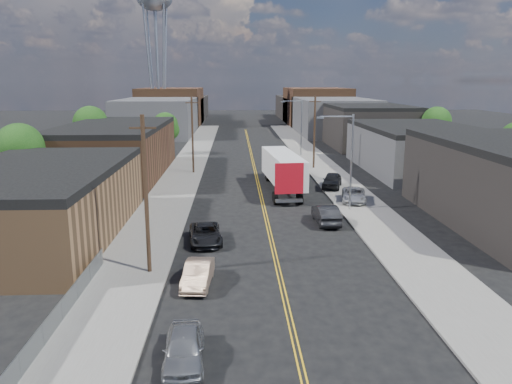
{
  "coord_description": "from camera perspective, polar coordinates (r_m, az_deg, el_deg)",
  "views": [
    {
      "loc": [
        -2.74,
        -19.99,
        11.94
      ],
      "look_at": [
        -0.93,
        22.22,
        2.5
      ],
      "focal_mm": 35.0,
      "sensor_mm": 36.0,
      "label": 1
    }
  ],
  "objects": [
    {
      "name": "water_tower",
      "position": [
        132.74,
        -11.51,
        20.46
      ],
      "size": [
        9.0,
        9.0,
        36.9
      ],
      "color": "gray",
      "rests_on": "ground"
    },
    {
      "name": "car_left_c",
      "position": [
        37.78,
        -5.8,
        -4.79
      ],
      "size": [
        2.86,
        5.24,
        1.39
      ],
      "primitive_type": "imported",
      "rotation": [
        0.0,
        0.0,
        0.11
      ],
      "color": "black",
      "rests_on": "ground"
    },
    {
      "name": "streetlight_far",
      "position": [
        80.93,
        4.93,
        7.86
      ],
      "size": [
        3.39,
        0.25,
        9.0
      ],
      "color": "gray",
      "rests_on": "ground"
    },
    {
      "name": "skyline_right_a",
      "position": [
        117.49,
        8.81,
        8.57
      ],
      "size": [
        16.0,
        30.0,
        8.0
      ],
      "primitive_type": "cube",
      "color": "#39393C",
      "rests_on": "ground"
    },
    {
      "name": "warehouse_tan",
      "position": [
        41.95,
        -23.73,
        -1.07
      ],
      "size": [
        12.0,
        22.0,
        5.6
      ],
      "color": "brown",
      "rests_on": "ground"
    },
    {
      "name": "skyline_left_b",
      "position": [
        141.23,
        -9.61,
        9.6
      ],
      "size": [
        16.0,
        26.0,
        10.0
      ],
      "primitive_type": "cube",
      "color": "#513420",
      "rests_on": "ground"
    },
    {
      "name": "ground",
      "position": [
        80.93,
        -0.49,
        4.11
      ],
      "size": [
        260.0,
        260.0,
        0.0
      ],
      "primitive_type": "plane",
      "color": "black",
      "rests_on": "ground"
    },
    {
      "name": "semi_truck",
      "position": [
        55.9,
        2.92,
        2.79
      ],
      "size": [
        3.9,
        16.51,
        4.27
      ],
      "rotation": [
        0.0,
        0.0,
        0.09
      ],
      "color": "silver",
      "rests_on": "ground"
    },
    {
      "name": "utility_pole_left_far",
      "position": [
        65.58,
        -7.27,
        6.54
      ],
      "size": [
        1.6,
        0.26,
        10.0
      ],
      "color": "black",
      "rests_on": "ground"
    },
    {
      "name": "industrial_right_c",
      "position": [
        95.61,
        12.65,
        7.41
      ],
      "size": [
        14.0,
        22.0,
        7.6
      ],
      "color": "black",
      "rests_on": "ground"
    },
    {
      "name": "chainlink_fence",
      "position": [
        27.5,
        -21.33,
        -12.55
      ],
      "size": [
        0.05,
        16.0,
        1.22
      ],
      "color": "slate",
      "rests_on": "ground"
    },
    {
      "name": "tree_left_far",
      "position": [
        83.08,
        -10.28,
        7.3
      ],
      "size": [
        4.35,
        4.2,
        6.97
      ],
      "color": "black",
      "rests_on": "ground"
    },
    {
      "name": "sidewalk_right",
      "position": [
        67.19,
        8.08,
        2.3
      ],
      "size": [
        5.0,
        140.0,
        0.15
      ],
      "primitive_type": "cube",
      "color": "slate",
      "rests_on": "ground"
    },
    {
      "name": "car_ahead_truck",
      "position": [
        66.64,
        3.02,
        2.89
      ],
      "size": [
        3.04,
        5.47,
        1.45
      ],
      "primitive_type": "imported",
      "rotation": [
        0.0,
        0.0,
        -0.13
      ],
      "color": "black",
      "rests_on": "ground"
    },
    {
      "name": "car_right_lot_a",
      "position": [
        50.67,
        11.12,
        -0.31
      ],
      "size": [
        3.2,
        5.27,
        1.37
      ],
      "primitive_type": "imported",
      "rotation": [
        0.0,
        0.0,
        -0.2
      ],
      "color": "#AFB1B5",
      "rests_on": "sidewalk_right"
    },
    {
      "name": "skyline_left_c",
      "position": [
        161.14,
        -8.72,
        9.45
      ],
      "size": [
        16.0,
        40.0,
        7.0
      ],
      "primitive_type": "cube",
      "color": "black",
      "rests_on": "ground"
    },
    {
      "name": "industrial_right_b",
      "position": [
        71.04,
        18.01,
        4.79
      ],
      "size": [
        14.0,
        24.0,
        6.1
      ],
      "color": "#39393C",
      "rests_on": "ground"
    },
    {
      "name": "tree_left_near",
      "position": [
        54.72,
        -25.31,
        4.29
      ],
      "size": [
        4.85,
        4.76,
        7.91
      ],
      "color": "black",
      "rests_on": "ground"
    },
    {
      "name": "utility_pole_right",
      "position": [
        69.2,
        6.7,
        6.87
      ],
      "size": [
        1.6,
        0.26,
        10.0
      ],
      "color": "black",
      "rests_on": "ground"
    },
    {
      "name": "utility_pole_left_near",
      "position": [
        31.24,
        -12.47,
        -0.28
      ],
      "size": [
        1.6,
        0.26,
        10.0
      ],
      "color": "black",
      "rests_on": "ground"
    },
    {
      "name": "sidewalk_left",
      "position": [
        66.41,
        -8.27,
        2.17
      ],
      "size": [
        5.0,
        140.0,
        0.15
      ],
      "primitive_type": "cube",
      "color": "slate",
      "rests_on": "ground"
    },
    {
      "name": "centerline",
      "position": [
        66.14,
        -0.05,
        2.2
      ],
      "size": [
        0.32,
        120.0,
        0.01
      ],
      "primitive_type": "cube",
      "color": "gold",
      "rests_on": "ground"
    },
    {
      "name": "car_left_a",
      "position": [
        22.63,
        -8.24,
        -17.24
      ],
      "size": [
        1.95,
        4.39,
        1.47
      ],
      "primitive_type": "imported",
      "rotation": [
        0.0,
        0.0,
        0.05
      ],
      "color": "#929497",
      "rests_on": "ground"
    },
    {
      "name": "streetlight_near",
      "position": [
        46.64,
        10.4,
        4.23
      ],
      "size": [
        3.39,
        0.25,
        9.0
      ],
      "color": "gray",
      "rests_on": "ground"
    },
    {
      "name": "tree_right_far",
      "position": [
        86.72,
        19.94,
        7.37
      ],
      "size": [
        4.85,
        4.76,
        7.91
      ],
      "color": "black",
      "rests_on": "ground"
    },
    {
      "name": "car_right_oncoming",
      "position": [
        43.01,
        8.0,
        -2.52
      ],
      "size": [
        1.85,
        5.01,
        1.64
      ],
      "primitive_type": "imported",
      "rotation": [
        0.0,
        0.0,
        3.17
      ],
      "color": "black",
      "rests_on": "ground"
    },
    {
      "name": "skyline_left_a",
      "position": [
        116.55,
        -11.09,
        8.45
      ],
      "size": [
        16.0,
        30.0,
        8.0
      ],
      "primitive_type": "cube",
      "color": "#39393C",
      "rests_on": "ground"
    },
    {
      "name": "tree_left_mid",
      "position": [
        78.2,
        -18.33,
        7.22
      ],
      "size": [
        5.1,
        5.04,
        8.37
      ],
      "color": "black",
      "rests_on": "ground"
    },
    {
      "name": "skyline_right_b",
      "position": [
        142.0,
        6.86,
        9.7
      ],
      "size": [
        16.0,
        26.0,
        10.0
      ],
      "primitive_type": "cube",
      "color": "#513420",
      "rests_on": "ground"
    },
    {
      "name": "warehouse_brown",
      "position": [
        66.35,
        -15.79,
        4.64
      ],
      "size": [
        12.0,
        26.0,
        6.6
      ],
      "color": "#513420",
      "rests_on": "ground"
    },
    {
      "name": "car_right_lot_c",
      "position": [
        56.84,
        8.69,
        1.33
      ],
      "size": [
        3.24,
        5.21,
        1.65
      ],
      "primitive_type": "imported",
      "rotation": [
        0.0,
        0.0,
        -0.29
      ],
      "color": "black",
      "rests_on": "sidewalk_right"
    },
    {
      "name": "car_left_b",
      "position": [
        30.25,
        -6.66,
        -9.28
      ],
      "size": [
        1.83,
        4.43,
        1.43
      ],
      "primitive_type": "imported",
      "rotation": [
        0.0,
        0.0,
        -0.08
      ],
      "color": "#947661",
      "rests_on": "ground"
    },
    {
      "name": "skyline_right_c",
      "position": [
        161.82,
        5.7,
        9.54
      ],
      "size": [
        16.0,
        40.0,
        7.0
      ],
      "primitive_type": "cube",
      "color": "black",
      "rests_on": "ground"
    }
  ]
}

